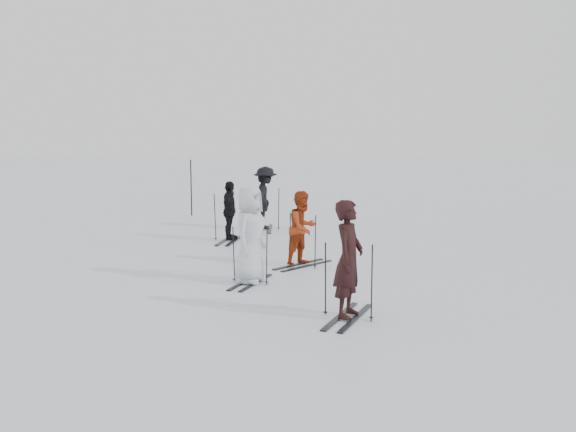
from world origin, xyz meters
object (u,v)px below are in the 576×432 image
object	(u,v)px
skier_uphill_far	(265,199)
piste_marker	(191,188)
skier_red	(303,229)
skier_grey	(250,235)
skier_near_dark	(349,261)
skier_uphill_left	(230,212)

from	to	relation	value
skier_uphill_far	piste_marker	xyz separation A→B (m)	(-3.13, 2.75, 0.04)
skier_red	skier_uphill_far	xyz separation A→B (m)	(-1.72, 5.09, 0.12)
skier_uphill_far	skier_grey	bearing A→B (deg)	179.46
skier_near_dark	piste_marker	distance (m)	13.21
skier_red	skier_uphill_left	bearing A→B (deg)	74.29
skier_uphill_far	piste_marker	world-z (taller)	piste_marker
skier_grey	piste_marker	size ratio (longest dim) A/B	0.97
skier_near_dark	skier_grey	distance (m)	2.96
skier_red	piste_marker	size ratio (longest dim) A/B	0.84
skier_red	skier_uphill_left	distance (m)	3.79
skier_uphill_far	skier_red	bearing A→B (deg)	-169.02
skier_grey	skier_near_dark	bearing A→B (deg)	-124.00
skier_uphill_left	piste_marker	size ratio (longest dim) A/B	0.82
skier_uphill_left	skier_grey	bearing A→B (deg)	-160.89
skier_red	skier_grey	distance (m)	1.97
skier_grey	skier_uphill_far	distance (m)	6.90
skier_red	skier_uphill_far	size ratio (longest dim) A/B	0.88
skier_uphill_far	piste_marker	bearing A→B (deg)	41.07
skier_near_dark	piste_marker	world-z (taller)	piste_marker
skier_grey	piste_marker	distance (m)	10.40
skier_uphill_left	skier_uphill_far	xyz separation A→B (m)	(0.64, 2.12, 0.14)
skier_near_dark	skier_grey	world-z (taller)	skier_grey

